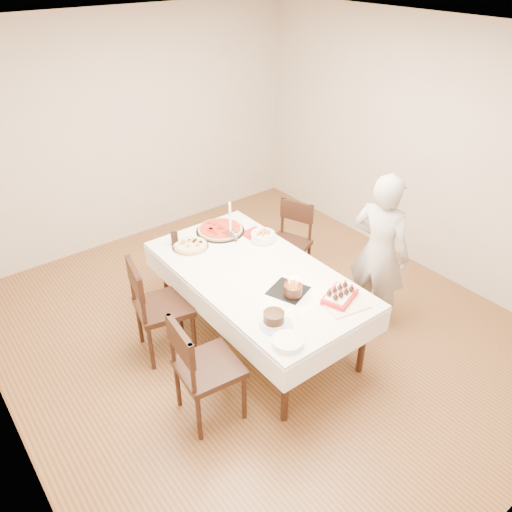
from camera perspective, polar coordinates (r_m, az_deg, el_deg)
floor at (r=5.00m, az=0.32°, el=-8.37°), size 5.00×5.00×0.00m
wall_back at (r=6.26m, az=-14.26°, el=13.60°), size 4.50×0.04×2.70m
wall_right at (r=5.80m, az=18.57°, el=11.41°), size 0.04×5.00×2.70m
ceiling at (r=3.83m, az=0.45°, el=23.88°), size 5.00×5.00×0.00m
dining_table at (r=4.70m, az=0.00°, el=-5.57°), size 1.39×2.26×0.75m
chair_right_savory at (r=5.45m, az=3.61°, el=1.23°), size 0.60×0.60×0.91m
chair_left_savory at (r=4.56m, az=-10.53°, el=-5.69°), size 0.60×0.60×0.99m
chair_left_dessert at (r=3.94m, az=-5.41°, el=-12.56°), size 0.55×0.55×0.98m
person at (r=4.81m, az=13.92°, el=0.39°), size 0.50×0.65×1.59m
pizza_white at (r=4.86m, az=-7.51°, el=1.20°), size 0.42×0.42×0.04m
pizza_pepperoni at (r=5.11m, az=-4.10°, el=3.04°), size 0.65×0.65×0.04m
red_placemat at (r=5.06m, az=-0.15°, el=2.53°), size 0.25×0.25×0.01m
pasta_bowl at (r=4.93m, az=0.79°, el=2.27°), size 0.29×0.29×0.08m
taper_candle at (r=4.89m, az=-2.97°, el=4.13°), size 0.09×0.09×0.41m
shaker_pair at (r=4.91m, az=-2.33°, el=2.20°), size 0.11×0.11×0.10m
cola_glass at (r=4.91m, az=-9.29°, el=1.95°), size 0.08×0.08×0.13m
layer_cake at (r=3.90m, az=2.05°, el=-7.02°), size 0.27×0.27×0.09m
cake_board at (r=4.25m, az=3.69°, el=-3.99°), size 0.38×0.38×0.01m
birthday_cake at (r=4.15m, az=4.29°, el=-3.51°), size 0.19×0.19×0.15m
strawberry_box at (r=4.18m, az=9.57°, el=-4.51°), size 0.36×0.30×0.08m
box_lid at (r=4.14m, az=10.24°, el=-5.63°), size 0.38×0.29×0.03m
plate_stack at (r=3.72m, az=3.64°, el=-9.77°), size 0.29×0.29×0.05m
china_plate at (r=3.89m, az=2.33°, el=-7.90°), size 0.30×0.30×0.01m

